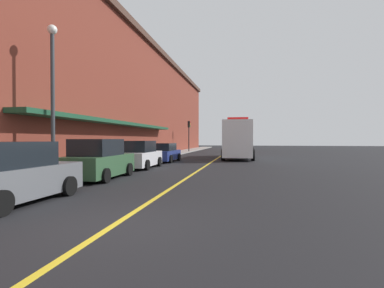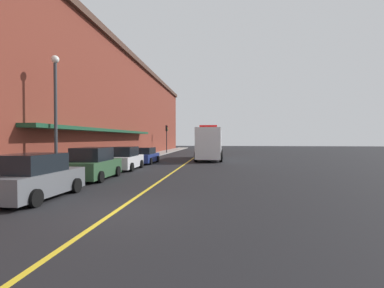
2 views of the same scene
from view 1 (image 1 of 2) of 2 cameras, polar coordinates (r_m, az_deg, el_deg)
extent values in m
plane|color=black|center=(31.08, 5.47, -2.49)|extent=(112.00, 112.00, 0.00)
cube|color=gray|center=(32.23, -5.58, -2.23)|extent=(2.40, 70.00, 0.15)
cube|color=gold|center=(31.08, 5.47, -2.48)|extent=(0.16, 70.00, 0.01)
cube|color=maroon|center=(33.85, -16.38, 8.42)|extent=(10.07, 64.00, 12.58)
cube|color=#472D23|center=(33.22, -7.97, 19.21)|extent=(0.40, 64.00, 0.60)
cube|color=#19472D|center=(23.97, -13.15, 3.89)|extent=(1.20, 22.40, 0.24)
cube|color=#595B60|center=(10.02, -31.85, -6.29)|extent=(1.97, 4.30, 0.89)
cube|color=black|center=(9.80, -32.75, -1.73)|extent=(1.74, 2.38, 0.73)
cylinder|color=black|center=(11.67, -30.76, -6.76)|extent=(0.23, 0.64, 0.64)
cylinder|color=black|center=(10.49, -22.94, -7.56)|extent=(0.23, 0.64, 0.64)
cylinder|color=black|center=(8.47, -33.32, -9.67)|extent=(0.23, 0.64, 0.64)
cube|color=#2D5133|center=(14.44, -17.65, -3.94)|extent=(1.96, 4.29, 0.93)
cube|color=black|center=(14.21, -18.06, -0.61)|extent=(1.72, 2.38, 0.76)
cylinder|color=black|center=(16.06, -18.50, -4.60)|extent=(0.24, 0.65, 0.64)
cylinder|color=black|center=(15.28, -12.25, -4.85)|extent=(0.24, 0.65, 0.64)
cylinder|color=black|center=(13.80, -23.63, -5.53)|extent=(0.24, 0.65, 0.64)
cylinder|color=black|center=(12.89, -16.58, -5.95)|extent=(0.24, 0.65, 0.64)
cube|color=silver|center=(19.14, -10.19, -2.81)|extent=(1.88, 4.25, 0.87)
cube|color=black|center=(18.91, -10.42, -0.46)|extent=(1.67, 2.35, 0.71)
cylinder|color=black|center=(20.70, -11.35, -3.34)|extent=(0.23, 0.64, 0.64)
cylinder|color=black|center=(20.12, -6.45, -3.45)|extent=(0.23, 0.64, 0.64)
cylinder|color=black|center=(18.29, -14.31, -3.91)|extent=(0.23, 0.64, 0.64)
cylinder|color=black|center=(17.63, -8.83, -4.07)|extent=(0.23, 0.64, 0.64)
cube|color=navy|center=(24.21, -5.40, -2.16)|extent=(1.75, 4.42, 0.75)
cube|color=black|center=(23.97, -5.55, -0.56)|extent=(1.57, 2.43, 0.61)
cylinder|color=black|center=(25.79, -6.42, -2.48)|extent=(0.22, 0.64, 0.64)
cylinder|color=black|center=(25.32, -2.63, -2.54)|extent=(0.22, 0.64, 0.64)
cylinder|color=black|center=(23.19, -8.43, -2.87)|extent=(0.22, 0.64, 0.64)
cylinder|color=black|center=(22.68, -4.25, -2.95)|extent=(0.22, 0.64, 0.64)
cube|color=silver|center=(25.36, 8.97, 1.02)|extent=(2.52, 2.63, 3.19)
cube|color=silver|center=(30.22, 9.29, 0.76)|extent=(2.54, 6.37, 2.94)
cube|color=red|center=(25.42, 8.98, 4.89)|extent=(1.76, 0.61, 0.24)
cylinder|color=black|center=(25.48, 11.82, -2.13)|extent=(0.31, 1.00, 1.00)
cylinder|color=black|center=(25.57, 6.12, -2.11)|extent=(0.31, 1.00, 1.00)
cylinder|color=black|center=(29.44, 11.71, -1.72)|extent=(0.31, 1.00, 1.00)
cylinder|color=black|center=(29.52, 6.77, -1.70)|extent=(0.31, 1.00, 1.00)
cylinder|color=black|center=(32.01, 11.65, -1.51)|extent=(0.31, 1.00, 1.00)
cylinder|color=black|center=(32.08, 7.11, -1.49)|extent=(0.31, 1.00, 1.00)
cylinder|color=#4C4C51|center=(13.56, -26.48, -4.16)|extent=(0.07, 0.07, 1.05)
cube|color=black|center=(13.52, -26.50, -1.35)|extent=(0.14, 0.18, 0.28)
cylinder|color=#4C4C51|center=(24.93, -8.45, -1.79)|extent=(0.07, 0.07, 1.05)
cube|color=black|center=(24.91, -8.46, -0.26)|extent=(0.14, 0.18, 0.28)
cylinder|color=#33383D|center=(14.92, -25.58, 6.78)|extent=(0.18, 0.18, 6.50)
sphere|color=white|center=(15.66, -25.68, 19.51)|extent=(0.44, 0.44, 0.44)
cylinder|color=#232326|center=(41.39, -0.62, 0.93)|extent=(0.14, 0.14, 3.40)
cube|color=black|center=(41.45, -0.62, 3.90)|extent=(0.28, 0.36, 0.90)
sphere|color=red|center=(41.43, -0.40, 4.32)|extent=(0.16, 0.16, 0.16)
sphere|color=gold|center=(41.41, -0.40, 3.91)|extent=(0.16, 0.16, 0.16)
sphere|color=green|center=(41.40, -0.40, 3.49)|extent=(0.16, 0.16, 0.16)
camera|label=2|loc=(3.18, 178.61, 8.74)|focal=26.29mm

